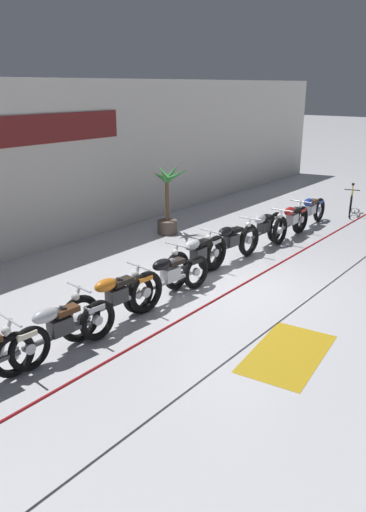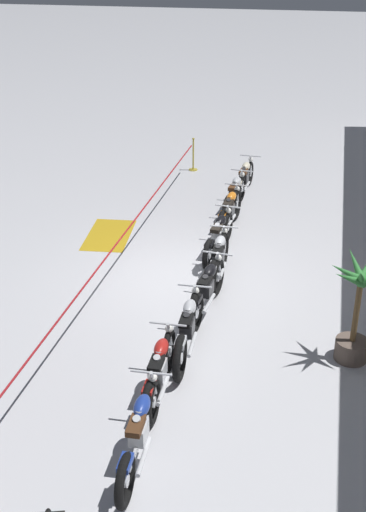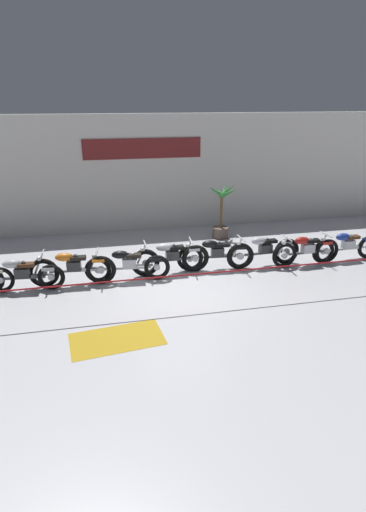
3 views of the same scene
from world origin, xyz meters
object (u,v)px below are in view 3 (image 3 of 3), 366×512
(motorcycle_orange_2, at_px, (72,268))
(potted_palm_left_of_row, at_px, (221,214))
(motorcycle_black_5, at_px, (215,254))
(motorcycle_silver_1, at_px, (20,275))
(motorcycle_blue_8, at_px, (346,246))
(floor_banner, at_px, (117,339))
(motorcycle_silver_4, at_px, (170,258))
(motorcycle_red_7, at_px, (306,250))
(stanchion_far_left, at_px, (123,285))
(motorcycle_black_3, at_px, (127,265))
(motorcycle_silver_6, at_px, (263,251))

(motorcycle_orange_2, xyz_separation_m, potted_palm_left_of_row, (5.03, 2.96, 0.39))
(motorcycle_orange_2, relative_size, motorcycle_black_5, 1.01)
(motorcycle_silver_1, xyz_separation_m, motorcycle_blue_8, (9.45, 0.15, 0.01))
(floor_banner, bearing_deg, motorcycle_black_5, 38.58)
(motorcycle_silver_4, bearing_deg, floor_banner, -119.08)
(motorcycle_red_7, distance_m, stanchion_far_left, 5.83)
(motorcycle_black_5, height_order, floor_banner, motorcycle_black_5)
(potted_palm_left_of_row, height_order, stanchion_far_left, potted_palm_left_of_row)
(motorcycle_black_3, height_order, motorcycle_blue_8, motorcycle_blue_8)
(potted_palm_left_of_row, bearing_deg, motorcycle_black_3, -140.19)
(motorcycle_silver_4, relative_size, stanchion_far_left, 0.16)
(motorcycle_orange_2, xyz_separation_m, stanchion_far_left, (1.24, -1.87, 0.28))
(motorcycle_black_3, height_order, motorcycle_silver_4, motorcycle_silver_4)
(motorcycle_blue_8, distance_m, floor_banner, 7.75)
(motorcycle_orange_2, xyz_separation_m, motorcycle_red_7, (6.76, -0.01, -0.00))
(motorcycle_orange_2, relative_size, motorcycle_blue_8, 0.99)
(motorcycle_silver_4, relative_size, motorcycle_black_5, 0.99)
(motorcycle_red_7, bearing_deg, stanchion_far_left, -161.37)
(motorcycle_orange_2, height_order, motorcycle_red_7, motorcycle_orange_2)
(motorcycle_red_7, distance_m, floor_banner, 6.45)
(motorcycle_silver_4, bearing_deg, motorcycle_orange_2, -175.61)
(motorcycle_orange_2, xyz_separation_m, motorcycle_black_3, (1.46, -0.01, -0.03))
(motorcycle_silver_4, distance_m, motorcycle_silver_6, 2.79)
(motorcycle_black_3, distance_m, potted_palm_left_of_row, 4.67)
(motorcycle_silver_1, bearing_deg, stanchion_far_left, -35.40)
(motorcycle_black_3, xyz_separation_m, stanchion_far_left, (-0.22, -1.86, 0.31))
(motorcycle_black_5, bearing_deg, stanchion_far_left, -143.05)
(motorcycle_orange_2, height_order, motorcycle_blue_8, motorcycle_orange_2)
(motorcycle_orange_2, distance_m, stanchion_far_left, 2.26)
(motorcycle_black_5, distance_m, floor_banner, 4.34)
(motorcycle_orange_2, height_order, motorcycle_black_5, motorcycle_orange_2)
(motorcycle_black_3, height_order, motorcycle_silver_6, motorcycle_silver_6)
(motorcycle_blue_8, xyz_separation_m, floor_banner, (-7.16, -2.93, -0.46))
(motorcycle_silver_4, height_order, motorcycle_black_5, motorcycle_silver_4)
(motorcycle_orange_2, xyz_separation_m, motorcycle_black_5, (4.02, 0.22, -0.01))
(motorcycle_silver_6, relative_size, floor_banner, 1.20)
(motorcycle_red_7, bearing_deg, motorcycle_orange_2, 179.90)
(motorcycle_silver_1, distance_m, motorcycle_red_7, 8.06)
(motorcycle_blue_8, distance_m, potted_palm_left_of_row, 4.27)
(motorcycle_silver_1, relative_size, motorcycle_red_7, 1.02)
(motorcycle_silver_4, height_order, motorcycle_silver_6, motorcycle_silver_4)
(floor_banner, bearing_deg, motorcycle_silver_1, 122.67)
(motorcycle_silver_6, distance_m, potted_palm_left_of_row, 2.86)
(motorcycle_blue_8, height_order, stanchion_far_left, stanchion_far_left)
(motorcycle_black_5, height_order, motorcycle_blue_8, motorcycle_black_5)
(motorcycle_orange_2, height_order, motorcycle_silver_6, same)
(motorcycle_black_3, relative_size, floor_banner, 1.21)
(motorcycle_silver_6, xyz_separation_m, motorcycle_red_7, (1.28, -0.18, -0.00))
(motorcycle_silver_1, xyz_separation_m, motorcycle_black_5, (5.32, 0.29, 0.02))
(motorcycle_orange_2, height_order, motorcycle_black_3, motorcycle_orange_2)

